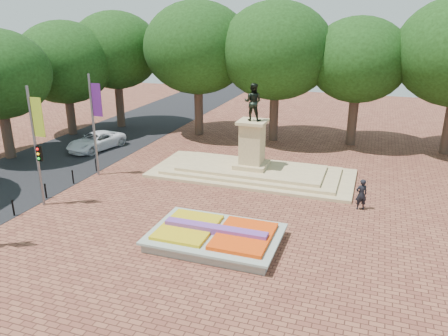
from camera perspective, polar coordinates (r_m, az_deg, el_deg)
name	(u,v)px	position (r m, az deg, el deg)	size (l,w,h in m)	color
ground	(211,223)	(23.76, -1.72, -7.17)	(90.00, 90.00, 0.00)	brown
asphalt_street	(48,165)	(35.26, -22.03, 0.38)	(9.00, 90.00, 0.02)	black
flower_bed	(216,236)	(21.60, -1.07, -8.90)	(6.30, 4.30, 0.91)	gray
monument	(252,163)	(30.46, 3.63, 0.68)	(14.00, 6.00, 6.40)	tan
tree_row_back	(312,65)	(38.42, 11.45, 13.07)	(44.80, 8.80, 10.43)	#3C2C20
banner_poles	(33,143)	(26.53, -23.71, 2.99)	(0.88, 11.17, 7.00)	slate
bollard_row	(30,198)	(27.84, -24.01, -3.65)	(0.12, 13.12, 0.98)	black
van	(96,141)	(37.88, -16.38, 3.38)	(2.36, 5.11, 1.42)	white
pedestrian	(361,194)	(26.19, 17.49, -3.30)	(0.67, 0.44, 1.84)	black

